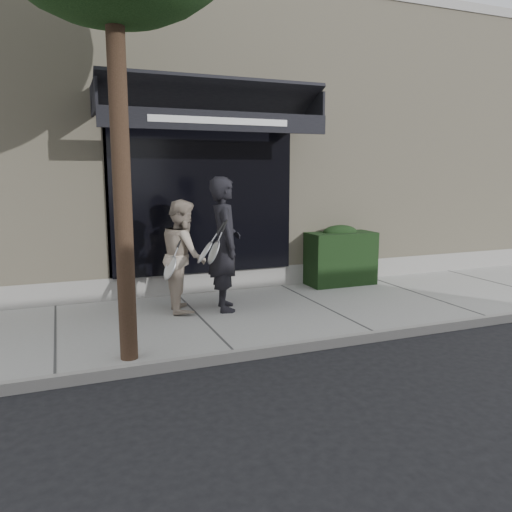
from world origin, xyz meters
name	(u,v)px	position (x,y,z in m)	size (l,w,h in m)	color
ground	(320,312)	(0.00, 0.00, 0.00)	(80.00, 80.00, 0.00)	black
sidewalk	(320,308)	(0.00, 0.00, 0.06)	(20.00, 3.00, 0.12)	gray
curb	(376,336)	(0.00, -1.55, 0.07)	(20.00, 0.10, 0.14)	gray
building_facade	(224,152)	(-0.01, 4.96, 2.74)	(14.30, 8.04, 5.64)	#BBAE8F
hedge	(339,256)	(1.10, 1.25, 0.66)	(1.30, 0.70, 1.14)	black
pedestrian_front	(225,244)	(-1.52, 0.30, 1.15)	(0.83, 0.92, 2.06)	black
pedestrian_back	(184,256)	(-2.12, 0.49, 0.98)	(0.73, 0.90, 1.72)	#B6A491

